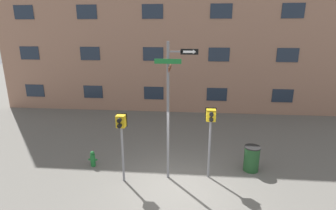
{
  "coord_description": "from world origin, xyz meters",
  "views": [
    {
      "loc": [
        0.36,
        -7.71,
        5.17
      ],
      "look_at": [
        -0.38,
        0.66,
        2.74
      ],
      "focal_mm": 28.0,
      "sensor_mm": 36.0,
      "label": 1
    }
  ],
  "objects": [
    {
      "name": "pedestrian_signal_right",
      "position": [
        1.07,
        0.82,
        2.04
      ],
      "size": [
        0.38,
        0.4,
        2.6
      ],
      "color": "slate",
      "rests_on": "ground_plane"
    },
    {
      "name": "ground_plane",
      "position": [
        0.0,
        0.0,
        0.0
      ],
      "size": [
        60.0,
        60.0,
        0.0
      ],
      "primitive_type": "plane",
      "color": "#595651"
    },
    {
      "name": "street_sign_pole",
      "position": [
        -0.31,
        0.65,
        2.83
      ],
      "size": [
        1.39,
        0.95,
        4.81
      ],
      "color": "slate",
      "rests_on": "ground_plane"
    },
    {
      "name": "fire_hydrant",
      "position": [
        -3.39,
        1.21,
        0.31
      ],
      "size": [
        0.35,
        0.19,
        0.63
      ],
      "color": "#196028",
      "rests_on": "ground_plane"
    },
    {
      "name": "pedestrian_signal_left",
      "position": [
        -1.92,
        0.29,
        1.94
      ],
      "size": [
        0.36,
        0.4,
        2.48
      ],
      "color": "slate",
      "rests_on": "ground_plane"
    },
    {
      "name": "trash_bin",
      "position": [
        2.71,
        1.43,
        0.49
      ],
      "size": [
        0.59,
        0.59,
        0.98
      ],
      "color": "#1E4723",
      "rests_on": "ground_plane"
    },
    {
      "name": "building_facade",
      "position": [
        0.0,
        8.78,
        6.18
      ],
      "size": [
        24.0,
        0.64,
        12.35
      ],
      "color": "#936B56",
      "rests_on": "ground_plane"
    }
  ]
}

